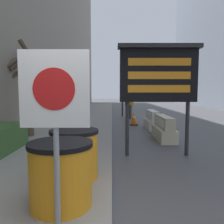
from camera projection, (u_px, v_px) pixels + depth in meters
name	position (u px, v px, depth m)	size (l,w,h in m)	color
bare_tree	(26.00, 87.00, 7.51)	(1.79, 1.94, 3.15)	#4C3D2D
barrel_drum_foreground	(61.00, 174.00, 2.86)	(0.84, 0.84, 0.85)	orange
barrel_drum_middle	(74.00, 154.00, 3.78)	(0.84, 0.84, 0.85)	orange
warning_sign	(54.00, 103.00, 2.25)	(0.72, 0.08, 1.92)	gray
message_board	(158.00, 75.00, 5.55)	(2.07, 0.36, 2.84)	#28282B
jersey_barrier_cream	(163.00, 129.00, 7.69)	(0.56, 1.77, 0.83)	beige
jersey_barrier_white	(152.00, 121.00, 9.91)	(0.55, 1.63, 0.84)	silver
traffic_cone_near	(133.00, 118.00, 11.11)	(0.39, 0.39, 0.70)	black
traffic_light_near_curb	(122.00, 71.00, 15.05)	(0.28, 0.44, 4.34)	#2D2D30
pedestrian_worker	(128.00, 102.00, 13.89)	(0.41, 0.52, 1.76)	#23283D
pedestrian_passerby	(129.00, 102.00, 13.83)	(0.52, 0.38, 1.78)	#514C42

